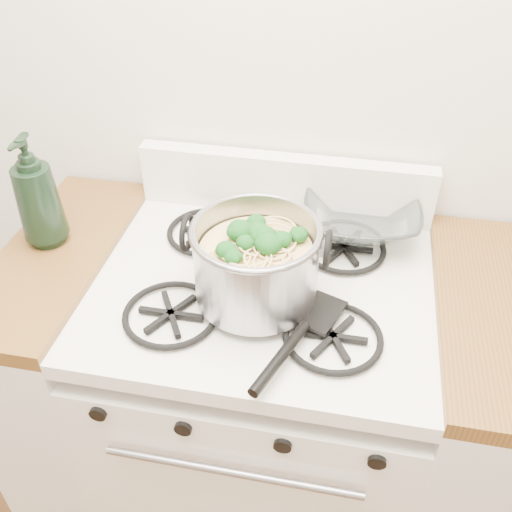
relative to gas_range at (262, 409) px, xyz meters
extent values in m
plane|color=silver|center=(0.00, 0.34, 0.91)|extent=(3.60, 0.00, 3.60)
cube|color=white|center=(0.00, 0.00, -0.03)|extent=(0.76, 0.65, 0.81)
cube|color=white|center=(0.00, 0.00, 0.44)|extent=(0.76, 0.65, 0.04)
cube|color=black|center=(0.00, 0.00, 0.48)|extent=(0.60, 0.56, 0.02)
cylinder|color=black|center=(-0.28, -0.32, 0.34)|extent=(0.04, 0.03, 0.04)
cylinder|color=black|center=(-0.10, -0.32, 0.34)|extent=(0.04, 0.03, 0.04)
cylinder|color=black|center=(0.10, -0.32, 0.34)|extent=(0.04, 0.03, 0.04)
cylinder|color=black|center=(0.28, -0.32, 0.34)|extent=(0.04, 0.03, 0.04)
cube|color=silver|center=(-0.51, 0.00, 0.00)|extent=(0.25, 0.65, 0.88)
cube|color=#593815|center=(-0.51, 0.00, 0.46)|extent=(0.25, 0.65, 0.04)
cylinder|color=#9A9AA2|center=(0.00, -0.06, 0.57)|extent=(0.26, 0.26, 0.17)
torus|color=#9A9AA2|center=(0.00, -0.06, 0.66)|extent=(0.27, 0.27, 0.01)
torus|color=black|center=(-0.15, -0.06, 0.63)|extent=(0.01, 0.08, 0.08)
torus|color=black|center=(0.14, -0.06, 0.63)|extent=(0.01, 0.08, 0.08)
cylinder|color=tan|center=(0.00, -0.06, 0.55)|extent=(0.23, 0.23, 0.12)
sphere|color=#134A16|center=(0.00, -0.06, 0.63)|extent=(0.04, 0.04, 0.04)
sphere|color=#134A16|center=(0.00, -0.06, 0.63)|extent=(0.04, 0.04, 0.04)
sphere|color=#134A16|center=(0.00, -0.06, 0.63)|extent=(0.04, 0.04, 0.04)
sphere|color=#134A16|center=(0.00, -0.06, 0.63)|extent=(0.04, 0.04, 0.04)
sphere|color=#134A16|center=(0.00, -0.06, 0.63)|extent=(0.04, 0.04, 0.04)
sphere|color=#134A16|center=(0.00, -0.06, 0.63)|extent=(0.04, 0.04, 0.04)
sphere|color=#134A16|center=(0.00, -0.06, 0.63)|extent=(0.04, 0.04, 0.04)
sphere|color=#134A16|center=(0.00, -0.06, 0.63)|extent=(0.04, 0.04, 0.04)
sphere|color=#134A16|center=(0.00, -0.06, 0.63)|extent=(0.04, 0.04, 0.04)
sphere|color=#134A16|center=(0.00, -0.06, 0.63)|extent=(0.04, 0.04, 0.04)
imported|color=white|center=(0.20, 0.23, 0.50)|extent=(0.13, 0.13, 0.03)
imported|color=black|center=(-0.54, 0.04, 0.62)|extent=(0.11, 0.11, 0.28)
camera|label=1|loc=(0.17, -0.96, 1.31)|focal=40.00mm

